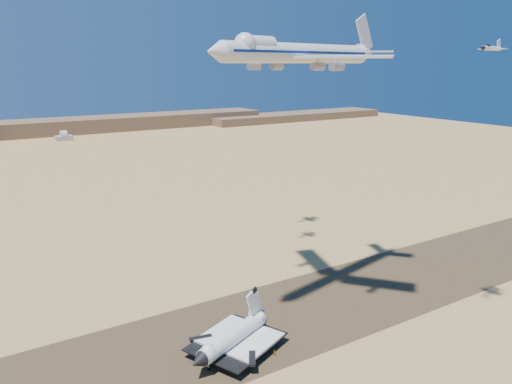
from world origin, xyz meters
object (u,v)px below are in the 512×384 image
shuttle (233,339)px  carrier_747 (296,53)px  crew_a (256,354)px  chase_jet_a (491,48)px  chase_jet_d (265,53)px  crew_c (275,353)px  chase_jet_e (270,52)px  crew_b (262,352)px

shuttle → carrier_747: bearing=2.6°
shuttle → crew_a: shuttle is taller
shuttle → crew_a: size_ratio=21.52×
carrier_747 → chase_jet_a: bearing=-61.3°
shuttle → chase_jet_d: chase_jet_d is taller
crew_c → chase_jet_e: size_ratio=0.11×
shuttle → crew_c: (9.78, -8.49, -3.70)m
shuttle → crew_c: shuttle is taller
carrier_747 → chase_jet_a: (37.91, -44.28, 1.02)m
shuttle → chase_jet_e: (69.17, 84.13, 86.78)m
crew_b → crew_c: crew_b is taller
shuttle → crew_b: shuttle is taller
shuttle → crew_c: bearing=-64.1°
shuttle → chase_jet_e: bearing=27.4°
shuttle → chase_jet_e: size_ratio=2.21×
crew_c → chase_jet_d: size_ratio=0.13×
carrier_747 → chase_jet_a: 58.30m
crew_b → chase_jet_e: size_ratio=0.11×
crew_c → crew_b: bearing=-5.9°
crew_b → carrier_747: bearing=-62.7°
shuttle → crew_a: bearing=-74.1°
shuttle → chase_jet_a: size_ratio=2.55×
crew_a → shuttle: bearing=15.6°
chase_jet_a → chase_jet_d: 93.21m
crew_a → chase_jet_d: (48.04, 69.32, 89.61)m
chase_jet_d → chase_jet_e: size_ratio=0.86×
shuttle → chase_jet_a: (72.11, -27.78, 85.93)m
chase_jet_a → chase_jet_d: size_ratio=1.01×
crew_c → chase_jet_e: (59.39, 92.62, 90.48)m
crew_a → crew_c: 5.64m
chase_jet_a → chase_jet_e: size_ratio=0.87×
chase_jet_a → chase_jet_e: bearing=80.5°
carrier_747 → chase_jet_e: (34.96, 67.62, 1.87)m
shuttle → chase_jet_a: chase_jet_a is taller
crew_a → chase_jet_a: 114.28m
crew_a → chase_jet_d: 123.06m
crew_a → chase_jet_e: chase_jet_e is taller
crew_a → crew_b: bearing=-113.8°
shuttle → carrier_747: 93.02m
chase_jet_a → chase_jet_e: chase_jet_e is taller
crew_a → chase_jet_e: size_ratio=0.10×
crew_b → crew_c: size_ratio=1.01×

